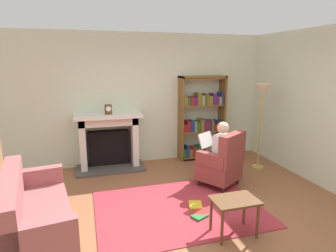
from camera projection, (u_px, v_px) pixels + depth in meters
ground at (186, 219)px, 3.97m from camera, size 14.00×14.00×0.00m
back_wall at (145, 99)px, 6.06m from camera, size 5.60×0.10×2.70m
side_wall_right at (293, 102)px, 5.58m from camera, size 0.10×5.20×2.70m
area_rug at (179, 208)px, 4.25m from camera, size 2.40×1.80×0.01m
fireplace at (109, 139)px, 5.77m from camera, size 1.33×0.64×1.13m
mantel_clock at (108, 109)px, 5.54m from camera, size 0.14×0.14×0.19m
bookshelf at (202, 120)px, 6.30m from camera, size 1.01×0.32×1.83m
armchair_reading at (222, 163)px, 4.94m from camera, size 0.87×0.87×0.97m
seated_reader at (217, 150)px, 4.97m from camera, size 0.55×0.59×1.14m
sofa_floral at (34, 216)px, 3.43m from camera, size 0.97×1.79×0.85m
side_table at (235, 205)px, 3.53m from camera, size 0.56×0.39×0.48m
scattered_books at (198, 210)px, 4.16m from camera, size 0.32×0.56×0.04m
floor_lamp at (262, 97)px, 5.58m from camera, size 0.32×0.32×1.70m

